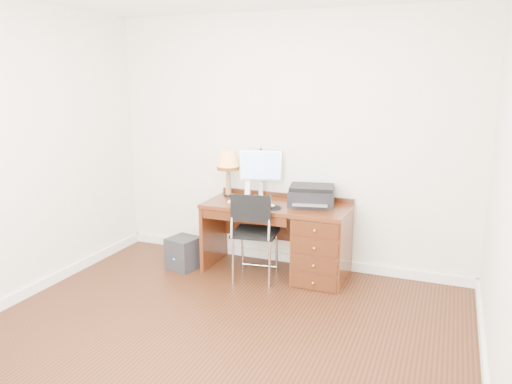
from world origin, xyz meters
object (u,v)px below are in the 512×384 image
at_px(printer, 312,195).
at_px(phone, 248,195).
at_px(leg_lamp, 228,163).
at_px(chair, 253,228).
at_px(equipment_box, 184,253).
at_px(monitor, 261,168).
at_px(desk, 306,239).

distance_m(printer, phone, 0.68).
xyz_separation_m(leg_lamp, chair, (0.47, -0.45, -0.55)).
xyz_separation_m(printer, equipment_box, (-1.31, -0.37, -0.68)).
xyz_separation_m(monitor, phone, (-0.08, -0.19, -0.26)).
bearing_deg(monitor, desk, -33.25).
distance_m(printer, chair, 0.70).
xyz_separation_m(phone, equipment_box, (-0.63, -0.30, -0.64)).
xyz_separation_m(desk, chair, (-0.47, -0.30, 0.15)).
distance_m(desk, chair, 0.58).
xyz_separation_m(printer, phone, (-0.68, -0.08, -0.04)).
xyz_separation_m(desk, equipment_box, (-1.29, -0.27, -0.24)).
height_order(printer, phone, phone).
bearing_deg(desk, printer, 79.59).
distance_m(desk, printer, 0.45).
bearing_deg(equipment_box, printer, 28.16).
bearing_deg(leg_lamp, printer, -2.46).
distance_m(monitor, printer, 0.65).
distance_m(leg_lamp, chair, 0.85).
relative_size(leg_lamp, phone, 2.36).
relative_size(phone, equipment_box, 0.61).
bearing_deg(printer, chair, -151.60).
bearing_deg(phone, printer, -0.57).
bearing_deg(monitor, printer, -23.32).
distance_m(desk, equipment_box, 1.34).
relative_size(monitor, equipment_box, 1.50).
bearing_deg(chair, monitor, 93.34).
relative_size(leg_lamp, chair, 0.54).
relative_size(monitor, chair, 0.56).
bearing_deg(phone, equipment_box, -161.89).
bearing_deg(printer, phone, 174.98).
bearing_deg(monitor, chair, -91.04).
bearing_deg(monitor, leg_lamp, 177.72).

